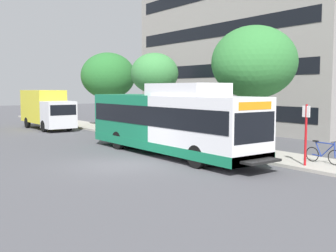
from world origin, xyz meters
TOP-DOWN VIEW (x-y plane):
  - ground_plane at (0.00, 8.00)m, footprint 120.00×120.00m
  - sidewalk_curb at (7.00, 6.00)m, footprint 3.00×56.00m
  - transit_bus at (3.53, 0.92)m, footprint 2.58×12.25m
  - bus_stop_sign_pole at (6.02, -5.40)m, footprint 0.10×0.36m
  - bicycle_parked at (7.08, -5.59)m, footprint 0.52×1.76m
  - street_tree_near_stop at (7.65, -1.00)m, footprint 4.49×4.49m
  - street_tree_mid_block at (7.87, 8.56)m, footprint 3.41×3.41m
  - street_tree_far_block at (8.07, 15.98)m, footprint 4.69×4.69m
  - box_truck_background at (3.18, 17.73)m, footprint 2.32×7.01m

SIDE VIEW (x-z plane):
  - ground_plane at x=0.00m, z-range 0.00..0.00m
  - sidewalk_curb at x=7.00m, z-range 0.00..0.14m
  - bicycle_parked at x=7.08m, z-range 0.05..1.07m
  - bus_stop_sign_pole at x=6.02m, z-range 0.35..2.95m
  - transit_bus at x=3.53m, z-range -0.12..3.53m
  - box_truck_background at x=3.18m, z-range 0.12..3.37m
  - street_tree_mid_block at x=7.87m, z-range 1.57..7.37m
  - street_tree_far_block at x=8.07m, z-range 1.32..7.67m
  - street_tree_near_stop at x=7.65m, z-range 1.49..8.03m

